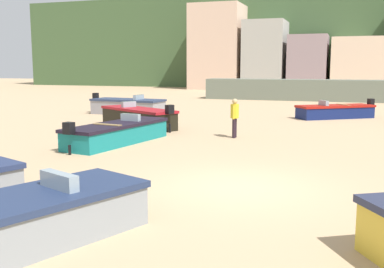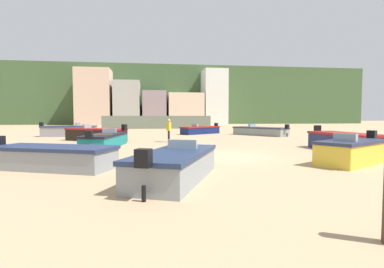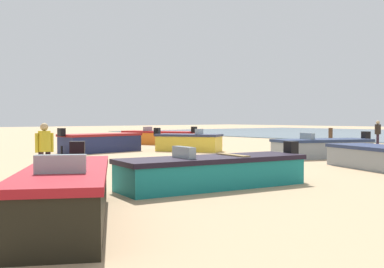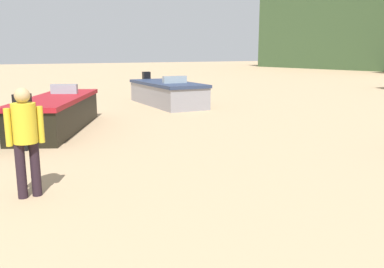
{
  "view_description": "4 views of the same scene",
  "coord_description": "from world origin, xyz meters",
  "px_view_note": "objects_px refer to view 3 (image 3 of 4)",
  "views": [
    {
      "loc": [
        2.45,
        -10.58,
        2.94
      ],
      "look_at": [
        -2.39,
        3.5,
        0.72
      ],
      "focal_mm": 42.59,
      "sensor_mm": 36.0,
      "label": 1
    },
    {
      "loc": [
        -3.26,
        -13.37,
        1.87
      ],
      "look_at": [
        -0.46,
        6.54,
        0.62
      ],
      "focal_mm": 28.2,
      "sensor_mm": 36.0,
      "label": 2
    },
    {
      "loc": [
        -14.41,
        12.64,
        1.75
      ],
      "look_at": [
        -1.67,
        2.04,
        1.18
      ],
      "focal_mm": 42.96,
      "sensor_mm": 36.0,
      "label": 3
    },
    {
      "loc": [
        4.13,
        6.65,
        2.1
      ],
      "look_at": [
        -1.28,
        10.05,
        0.8
      ],
      "focal_mm": 37.5,
      "sensor_mm": 36.0,
      "label": 4
    }
  ],
  "objects_px": {
    "boat_black_8": "(66,194)",
    "boat_navy_6": "(101,143)",
    "mooring_post_near_water": "(330,139)",
    "boat_teal_1": "(214,171)",
    "beach_walker_foreground": "(44,147)",
    "boat_orange_7": "(159,138)",
    "boat_grey_3": "(322,148)",
    "beach_walker_distant": "(378,132)",
    "boat_yellow_9": "(189,142)",
    "boat_grey_0": "(384,158)"
  },
  "relations": [
    {
      "from": "boat_teal_1",
      "to": "boat_orange_7",
      "type": "bearing_deg",
      "value": -22.14
    },
    {
      "from": "boat_teal_1",
      "to": "beach_walker_distant",
      "type": "bearing_deg",
      "value": -64.59
    },
    {
      "from": "beach_walker_foreground",
      "to": "boat_orange_7",
      "type": "bearing_deg",
      "value": 44.34
    },
    {
      "from": "boat_black_8",
      "to": "boat_yellow_9",
      "type": "distance_m",
      "value": 16.82
    },
    {
      "from": "boat_navy_6",
      "to": "boat_orange_7",
      "type": "height_order",
      "value": "boat_navy_6"
    },
    {
      "from": "boat_navy_6",
      "to": "mooring_post_near_water",
      "type": "height_order",
      "value": "boat_navy_6"
    },
    {
      "from": "boat_grey_3",
      "to": "boat_black_8",
      "type": "height_order",
      "value": "boat_black_8"
    },
    {
      "from": "beach_walker_distant",
      "to": "boat_grey_3",
      "type": "bearing_deg",
      "value": 159.73
    },
    {
      "from": "boat_orange_7",
      "to": "boat_black_8",
      "type": "xyz_separation_m",
      "value": [
        -17.62,
        14.53,
        0.01
      ]
    },
    {
      "from": "boat_orange_7",
      "to": "boat_yellow_9",
      "type": "height_order",
      "value": "boat_yellow_9"
    },
    {
      "from": "boat_navy_6",
      "to": "boat_orange_7",
      "type": "relative_size",
      "value": 0.84
    },
    {
      "from": "boat_navy_6",
      "to": "beach_walker_foreground",
      "type": "xyz_separation_m",
      "value": [
        -8.82,
        6.53,
        0.47
      ]
    },
    {
      "from": "boat_orange_7",
      "to": "beach_walker_foreground",
      "type": "height_order",
      "value": "beach_walker_foreground"
    },
    {
      "from": "boat_yellow_9",
      "to": "beach_walker_distant",
      "type": "height_order",
      "value": "beach_walker_distant"
    },
    {
      "from": "boat_navy_6",
      "to": "boat_black_8",
      "type": "relative_size",
      "value": 0.97
    },
    {
      "from": "boat_orange_7",
      "to": "beach_walker_foreground",
      "type": "relative_size",
      "value": 3.39
    },
    {
      "from": "boat_teal_1",
      "to": "mooring_post_near_water",
      "type": "height_order",
      "value": "mooring_post_near_water"
    },
    {
      "from": "boat_orange_7",
      "to": "mooring_post_near_water",
      "type": "xyz_separation_m",
      "value": [
        -10.26,
        -4.35,
        0.15
      ]
    },
    {
      "from": "boat_grey_3",
      "to": "beach_walker_distant",
      "type": "distance_m",
      "value": 8.32
    },
    {
      "from": "boat_orange_7",
      "to": "beach_walker_foreground",
      "type": "distance_m",
      "value": 17.84
    },
    {
      "from": "boat_navy_6",
      "to": "beach_walker_distant",
      "type": "xyz_separation_m",
      "value": [
        -7.64,
        -13.96,
        0.47
      ]
    },
    {
      "from": "boat_black_8",
      "to": "beach_walker_foreground",
      "type": "distance_m",
      "value": 5.51
    },
    {
      "from": "boat_teal_1",
      "to": "beach_walker_foreground",
      "type": "distance_m",
      "value": 4.86
    },
    {
      "from": "boat_teal_1",
      "to": "boat_yellow_9",
      "type": "distance_m",
      "value": 12.82
    },
    {
      "from": "boat_black_8",
      "to": "beach_walker_distant",
      "type": "distance_m",
      "value": 23.12
    },
    {
      "from": "mooring_post_near_water",
      "to": "boat_black_8",
      "type": "bearing_deg",
      "value": 111.31
    },
    {
      "from": "boat_teal_1",
      "to": "boat_yellow_9",
      "type": "relative_size",
      "value": 1.45
    },
    {
      "from": "boat_yellow_9",
      "to": "boat_orange_7",
      "type": "bearing_deg",
      "value": -142.14
    },
    {
      "from": "mooring_post_near_water",
      "to": "boat_grey_0",
      "type": "bearing_deg",
      "value": 133.55
    },
    {
      "from": "boat_yellow_9",
      "to": "mooring_post_near_water",
      "type": "bearing_deg",
      "value": 116.95
    },
    {
      "from": "boat_navy_6",
      "to": "boat_yellow_9",
      "type": "bearing_deg",
      "value": 52.18
    },
    {
      "from": "boat_teal_1",
      "to": "boat_navy_6",
      "type": "distance_m",
      "value": 13.27
    },
    {
      "from": "boat_grey_3",
      "to": "mooring_post_near_water",
      "type": "xyz_separation_m",
      "value": [
        2.73,
        -4.78,
        0.18
      ]
    },
    {
      "from": "boat_yellow_9",
      "to": "beach_walker_distant",
      "type": "distance_m",
      "value": 11.32
    },
    {
      "from": "boat_black_8",
      "to": "boat_navy_6",
      "type": "bearing_deg",
      "value": -90.49
    },
    {
      "from": "beach_walker_foreground",
      "to": "beach_walker_distant",
      "type": "height_order",
      "value": "same"
    },
    {
      "from": "boat_grey_0",
      "to": "beach_walker_distant",
      "type": "bearing_deg",
      "value": 50.62
    },
    {
      "from": "boat_orange_7",
      "to": "boat_grey_3",
      "type": "bearing_deg",
      "value": -111.23
    },
    {
      "from": "boat_orange_7",
      "to": "beach_walker_distant",
      "type": "height_order",
      "value": "beach_walker_distant"
    },
    {
      "from": "mooring_post_near_water",
      "to": "boat_teal_1",
      "type": "bearing_deg",
      "value": 112.94
    },
    {
      "from": "mooring_post_near_water",
      "to": "beach_walker_distant",
      "type": "relative_size",
      "value": 0.75
    },
    {
      "from": "boat_grey_3",
      "to": "boat_orange_7",
      "type": "distance_m",
      "value": 13.0
    },
    {
      "from": "boat_navy_6",
      "to": "beach_walker_foreground",
      "type": "distance_m",
      "value": 10.99
    },
    {
      "from": "boat_black_8",
      "to": "mooring_post_near_water",
      "type": "bearing_deg",
      "value": -128.7
    },
    {
      "from": "boat_grey_0",
      "to": "boat_yellow_9",
      "type": "bearing_deg",
      "value": 109.01
    },
    {
      "from": "boat_black_8",
      "to": "mooring_post_near_water",
      "type": "xyz_separation_m",
      "value": [
        7.36,
        -18.88,
        0.14
      ]
    },
    {
      "from": "boat_grey_3",
      "to": "boat_orange_7",
      "type": "relative_size",
      "value": 0.85
    },
    {
      "from": "mooring_post_near_water",
      "to": "beach_walker_foreground",
      "type": "xyz_separation_m",
      "value": [
        -2.15,
        17.16,
        0.34
      ]
    },
    {
      "from": "boat_teal_1",
      "to": "beach_walker_distant",
      "type": "height_order",
      "value": "beach_walker_distant"
    },
    {
      "from": "boat_grey_3",
      "to": "mooring_post_near_water",
      "type": "height_order",
      "value": "mooring_post_near_water"
    }
  ]
}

